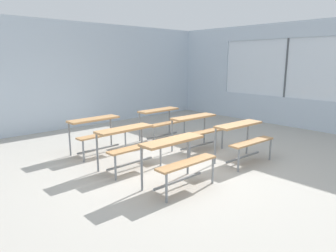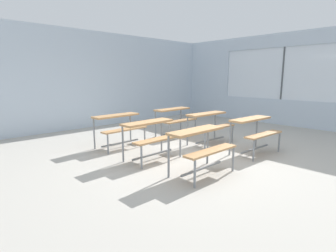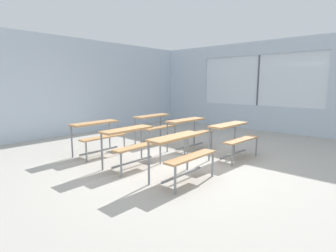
# 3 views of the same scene
# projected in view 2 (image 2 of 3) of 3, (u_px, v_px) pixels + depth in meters

# --- Properties ---
(ground) EXTENTS (10.00, 9.00, 0.05)m
(ground) POSITION_uv_depth(u_px,v_px,m) (193.00, 159.00, 5.22)
(ground) COLOR #ADA89E
(wall_back) EXTENTS (10.00, 0.12, 3.00)m
(wall_back) POSITION_uv_depth(u_px,v_px,m) (85.00, 80.00, 8.16)
(wall_back) COLOR silver
(wall_back) RESTS_ON ground
(wall_right) EXTENTS (0.12, 9.00, 3.00)m
(wall_right) POSITION_uv_depth(u_px,v_px,m) (302.00, 82.00, 8.23)
(wall_right) COLOR silver
(wall_right) RESTS_ON ground
(desk_bench_r0c0) EXTENTS (1.10, 0.60, 0.74)m
(desk_bench_r0c0) POSITION_uv_depth(u_px,v_px,m) (201.00, 141.00, 4.28)
(desk_bench_r0c0) COLOR tan
(desk_bench_r0c0) RESTS_ON ground
(desk_bench_r0c1) EXTENTS (1.13, 0.64, 0.74)m
(desk_bench_r0c1) POSITION_uv_depth(u_px,v_px,m) (255.00, 127.00, 5.46)
(desk_bench_r0c1) COLOR tan
(desk_bench_r0c1) RESTS_ON ground
(desk_bench_r1c0) EXTENTS (1.11, 0.62, 0.74)m
(desk_bench_r1c0) POSITION_uv_depth(u_px,v_px,m) (151.00, 131.00, 5.06)
(desk_bench_r1c0) COLOR tan
(desk_bench_r1c0) RESTS_ON ground
(desk_bench_r1c1) EXTENTS (1.13, 0.64, 0.74)m
(desk_bench_r1c1) POSITION_uv_depth(u_px,v_px,m) (210.00, 121.00, 6.24)
(desk_bench_r1c1) COLOR tan
(desk_bench_r1c1) RESTS_ON ground
(desk_bench_r2c0) EXTENTS (1.12, 0.62, 0.74)m
(desk_bench_r2c0) POSITION_uv_depth(u_px,v_px,m) (119.00, 123.00, 5.95)
(desk_bench_r2c0) COLOR tan
(desk_bench_r2c0) RESTS_ON ground
(desk_bench_r2c1) EXTENTS (1.11, 0.61, 0.74)m
(desk_bench_r2c1) POSITION_uv_depth(u_px,v_px,m) (175.00, 115.00, 7.13)
(desk_bench_r2c1) COLOR tan
(desk_bench_r2c1) RESTS_ON ground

